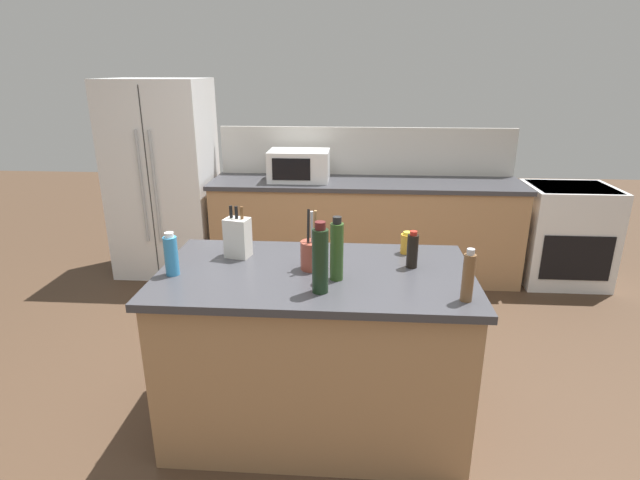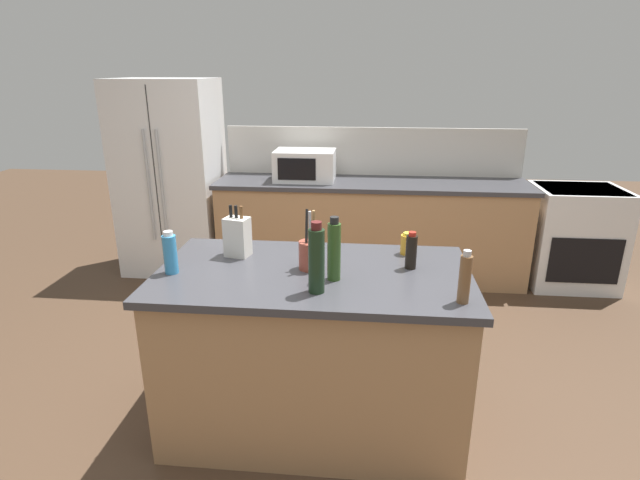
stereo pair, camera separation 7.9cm
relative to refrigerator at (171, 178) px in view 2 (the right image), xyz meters
The scene contains 15 objects.
ground_plane 2.94m from the refrigerator, 53.74° to the right, with size 14.00×14.00×0.00m, color #473323.
back_counter_run 2.00m from the refrigerator, ahead, with size 2.90×0.66×0.94m.
wall_backsplash 1.98m from the refrigerator, ahead, with size 2.86×0.03×0.46m, color beige.
kitchen_island 2.83m from the refrigerator, 53.74° to the right, with size 1.63×0.90×0.94m.
refrigerator is the anchor object (origin of this frame).
range_oven 3.85m from the refrigerator, ahead, with size 0.76×0.65×0.92m.
microwave 1.33m from the refrigerator, ahead, with size 0.55×0.39×0.28m.
knife_block 2.40m from the refrigerator, 59.74° to the right, with size 0.15×0.13×0.29m.
utensil_crock 2.76m from the refrigerator, 53.69° to the right, with size 0.12×0.12×0.32m.
olive_oil_bottle 2.94m from the refrigerator, 53.07° to the right, with size 0.07×0.07×0.32m.
wine_bottle 3.02m from the refrigerator, 55.89° to the right, with size 0.08×0.08×0.34m.
honey_jar 2.90m from the refrigerator, 42.15° to the right, with size 0.07×0.07×0.13m.
pepper_grinder 3.47m from the refrigerator, 47.19° to the right, with size 0.05×0.05×0.25m.
soy_sauce_bottle 3.05m from the refrigerator, 45.07° to the right, with size 0.06×0.06×0.20m.
dish_soap_bottle 2.53m from the refrigerator, 68.40° to the right, with size 0.07×0.07×0.23m.
Camera 2 is at (0.27, -2.38, 1.94)m, focal length 28.00 mm.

